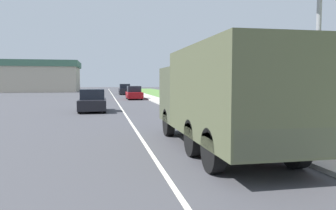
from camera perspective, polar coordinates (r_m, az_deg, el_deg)
ground_plane at (r=35.90m, az=-8.97°, el=0.71°), size 180.00×180.00×0.00m
lane_centre_stripe at (r=35.90m, az=-8.97°, el=0.71°), size 0.12×120.00×0.00m
sidewalk_right at (r=36.35m, az=-1.87°, el=0.89°), size 1.80×120.00×0.12m
grass_strip_right at (r=37.31m, az=4.82°, el=0.89°), size 7.00×120.00×0.02m
military_truck at (r=10.08m, az=9.17°, el=1.81°), size 2.39×7.90×3.08m
car_nearest_ahead at (r=23.47m, az=-13.00°, el=0.59°), size 1.85×3.97×1.57m
car_second_ahead at (r=38.83m, az=-5.93°, el=2.03°), size 1.73×4.36×1.56m
car_third_ahead at (r=53.38m, az=-7.54°, el=2.64°), size 1.81×4.58×1.71m
lamp_post at (r=10.47m, az=23.73°, el=13.19°), size 1.69×0.24×6.10m
building_distant at (r=72.82m, az=-22.26°, el=4.65°), size 18.06×12.17×6.26m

